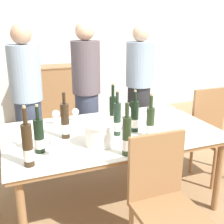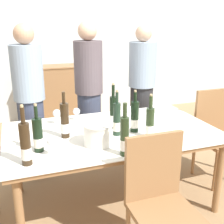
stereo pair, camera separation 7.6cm
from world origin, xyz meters
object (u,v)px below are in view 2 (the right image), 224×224
at_px(wine_bottle_7, 65,121).
at_px(wine_glass_5, 128,110).
at_px(wine_glass_2, 76,112).
at_px(person_host, 30,103).
at_px(dining_table, 112,137).
at_px(wine_bottle_5, 125,137).
at_px(wine_bottle_0, 26,145).
at_px(wine_bottle_1, 38,136).
at_px(wine_glass_4, 96,124).
at_px(chair_right_end, 216,129).
at_px(person_guest_left, 89,95).
at_px(sideboard_cabinet, 64,94).
at_px(wine_glass_1, 52,143).
at_px(wine_bottle_3, 150,123).
at_px(ice_bucket, 98,134).
at_px(wine_glass_0, 155,105).
at_px(wine_bottle_2, 135,117).
at_px(wine_bottle_4, 117,120).
at_px(person_guest_right, 142,94).
at_px(chair_near_front, 159,196).
at_px(wine_glass_3, 57,114).
at_px(wine_bottle_6, 113,113).

relative_size(wine_bottle_7, wine_glass_5, 2.90).
bearing_deg(wine_glass_2, person_host, 132.91).
distance_m(dining_table, wine_bottle_5, 0.53).
xyz_separation_m(wine_bottle_0, wine_bottle_1, (0.10, 0.19, -0.02)).
height_order(wine_glass_4, chair_right_end, chair_right_end).
distance_m(wine_glass_2, person_guest_left, 0.60).
xyz_separation_m(sideboard_cabinet, wine_glass_2, (-0.24, -2.13, 0.33)).
height_order(wine_glass_1, person_guest_left, person_guest_left).
relative_size(wine_bottle_3, wine_bottle_5, 0.95).
xyz_separation_m(ice_bucket, chair_right_end, (1.43, 0.33, -0.27)).
height_order(wine_glass_0, person_host, person_host).
distance_m(dining_table, ice_bucket, 0.35).
bearing_deg(wine_bottle_7, wine_bottle_2, -6.83).
distance_m(wine_bottle_2, person_guest_left, 1.01).
bearing_deg(chair_right_end, ice_bucket, -167.06).
distance_m(ice_bucket, person_host, 1.16).
height_order(wine_bottle_3, person_host, person_host).
xyz_separation_m(sideboard_cabinet, person_host, (-0.65, -1.69, 0.35)).
bearing_deg(person_guest_left, wine_bottle_2, -81.30).
height_order(wine_bottle_3, wine_glass_0, wine_bottle_3).
bearing_deg(sideboard_cabinet, person_guest_left, -88.88).
relative_size(wine_bottle_4, person_guest_right, 0.24).
bearing_deg(ice_bucket, dining_table, 49.79).
bearing_deg(wine_bottle_3, wine_glass_0, 58.99).
xyz_separation_m(wine_bottle_2, wine_glass_2, (-0.42, 0.46, -0.04)).
bearing_deg(chair_near_front, wine_glass_1, 143.57).
height_order(wine_bottle_2, wine_glass_4, wine_bottle_2).
xyz_separation_m(wine_bottle_7, chair_near_front, (0.48, -0.79, -0.33)).
bearing_deg(dining_table, wine_bottle_7, -179.95).
height_order(wine_bottle_0, wine_bottle_4, wine_bottle_0).
relative_size(wine_bottle_1, wine_bottle_2, 0.99).
relative_size(wine_glass_1, chair_right_end, 0.15).
relative_size(wine_bottle_3, person_guest_right, 0.23).
bearing_deg(wine_glass_2, dining_table, -58.79).
bearing_deg(wine_glass_0, wine_bottle_0, -151.58).
height_order(dining_table, wine_glass_5, wine_glass_5).
xyz_separation_m(ice_bucket, wine_bottle_4, (0.21, 0.14, 0.04)).
relative_size(wine_bottle_4, wine_glass_0, 2.92).
xyz_separation_m(wine_glass_2, wine_glass_3, (-0.20, -0.04, 0.01)).
bearing_deg(wine_bottle_1, wine_bottle_0, -117.43).
height_order(wine_bottle_2, wine_bottle_5, wine_bottle_5).
xyz_separation_m(ice_bucket, wine_bottle_1, (-0.46, 0.03, 0.03)).
bearing_deg(wine_bottle_5, wine_bottle_6, 78.68).
xyz_separation_m(wine_glass_5, person_guest_left, (-0.23, 0.64, 0.02)).
distance_m(wine_bottle_4, wine_glass_2, 0.55).
bearing_deg(person_guest_right, wine_bottle_4, -125.74).
bearing_deg(chair_near_front, wine_bottle_6, 91.59).
height_order(wine_bottle_5, person_guest_left, person_guest_left).
bearing_deg(wine_bottle_5, wine_glass_4, 99.18).
bearing_deg(wine_bottle_7, person_guest_left, 63.74).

